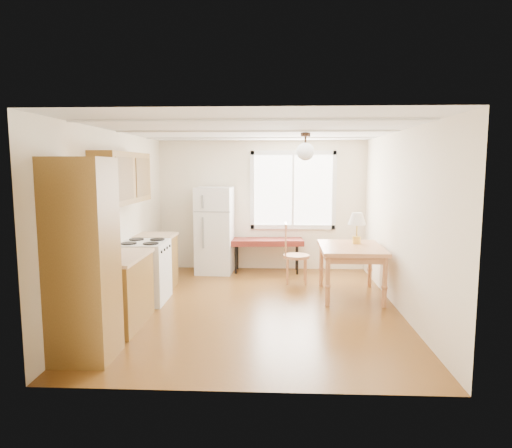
# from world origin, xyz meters

# --- Properties ---
(room_shell) EXTENTS (4.60, 5.60, 2.62)m
(room_shell) POSITION_xyz_m (0.00, 0.00, 1.25)
(room_shell) COLOR #532F11
(room_shell) RESTS_ON ground
(kitchen_run) EXTENTS (0.65, 3.40, 2.20)m
(kitchen_run) POSITION_xyz_m (-1.72, -0.63, 0.84)
(kitchen_run) COLOR brown
(kitchen_run) RESTS_ON ground
(window_unit) EXTENTS (1.64, 0.05, 1.51)m
(window_unit) POSITION_xyz_m (0.60, 2.47, 1.55)
(window_unit) COLOR white
(window_unit) RESTS_ON room_shell
(pendant_light) EXTENTS (0.26, 0.26, 0.40)m
(pendant_light) POSITION_xyz_m (0.70, 0.40, 2.24)
(pendant_light) COLOR black
(pendant_light) RESTS_ON room_shell
(refrigerator) EXTENTS (0.70, 0.71, 1.62)m
(refrigerator) POSITION_xyz_m (-0.88, 2.12, 0.81)
(refrigerator) COLOR white
(refrigerator) RESTS_ON ground
(bench) EXTENTS (1.41, 0.60, 0.64)m
(bench) POSITION_xyz_m (0.10, 2.21, 0.57)
(bench) COLOR #5B1B15
(bench) RESTS_ON ground
(dining_table) EXTENTS (0.96, 1.28, 0.79)m
(dining_table) POSITION_xyz_m (1.44, 0.62, 0.69)
(dining_table) COLOR #AE6D43
(dining_table) RESTS_ON ground
(chair) EXTENTS (0.45, 0.45, 1.03)m
(chair) POSITION_xyz_m (0.53, 1.40, 0.59)
(chair) COLOR #AE6D43
(chair) RESTS_ON ground
(table_lamp) EXTENTS (0.28, 0.28, 0.49)m
(table_lamp) POSITION_xyz_m (1.56, 0.85, 1.15)
(table_lamp) COLOR gold
(table_lamp) RESTS_ON dining_table
(coffee_maker) EXTENTS (0.19, 0.25, 0.37)m
(coffee_maker) POSITION_xyz_m (-1.72, -1.32, 1.04)
(coffee_maker) COLOR black
(coffee_maker) RESTS_ON kitchen_run
(kettle) EXTENTS (0.11, 0.11, 0.21)m
(kettle) POSITION_xyz_m (-1.78, -0.86, 0.99)
(kettle) COLOR red
(kettle) RESTS_ON kitchen_run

